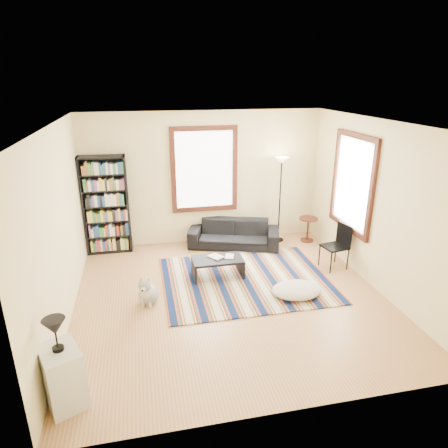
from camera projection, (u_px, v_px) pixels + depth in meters
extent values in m
cube|color=tan|center=(230.00, 299.00, 6.64)|extent=(5.00, 5.00, 0.10)
cube|color=white|center=(231.00, 120.00, 5.63)|extent=(5.00, 5.00, 0.10)
cube|color=#FFDDAB|center=(204.00, 178.00, 8.48)|extent=(5.00, 0.10, 2.80)
cube|color=#FFDDAB|center=(291.00, 303.00, 3.80)|extent=(5.00, 0.10, 2.80)
cube|color=#FFDDAB|center=(55.00, 229.00, 5.64)|extent=(0.10, 5.00, 2.80)
cube|color=#FFDDAB|center=(380.00, 206.00, 6.64)|extent=(0.10, 5.00, 2.80)
cube|color=white|center=(204.00, 170.00, 8.33)|extent=(1.20, 0.06, 1.60)
cube|color=white|center=(353.00, 183.00, 7.28)|extent=(0.06, 1.20, 1.60)
cube|color=#0D1C43|center=(245.00, 279.00, 7.15)|extent=(2.93, 2.34, 0.02)
imported|color=black|center=(234.00, 234.00, 8.51)|extent=(2.04, 1.29, 0.56)
cube|color=black|center=(106.00, 205.00, 8.00)|extent=(0.90, 0.30, 2.00)
cube|color=black|center=(218.00, 268.00, 7.22)|extent=(0.97, 0.63, 0.36)
imported|color=beige|center=(212.00, 258.00, 7.13)|extent=(0.32, 0.30, 0.02)
imported|color=beige|center=(225.00, 256.00, 7.23)|extent=(0.22, 0.25, 0.02)
ellipsoid|color=beige|center=(297.00, 290.00, 6.61)|extent=(0.84, 0.64, 0.21)
cylinder|color=#481F12|center=(308.00, 229.00, 8.77)|extent=(0.43, 0.43, 0.54)
cube|color=black|center=(334.00, 247.00, 7.48)|extent=(0.49, 0.47, 0.86)
cube|color=silver|center=(63.00, 377.00, 4.35)|extent=(0.55, 0.61, 0.70)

